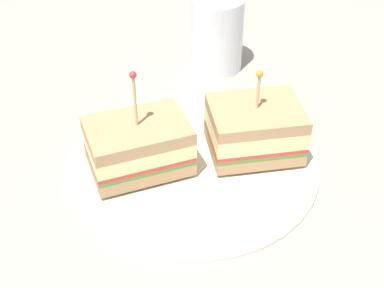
{
  "coord_description": "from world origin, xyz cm",
  "views": [
    {
      "loc": [
        -27.83,
        -34.08,
        38.06
      ],
      "look_at": [
        0.0,
        0.0,
        2.85
      ],
      "focal_mm": 50.6,
      "sensor_mm": 36.0,
      "label": 1
    }
  ],
  "objects_px": {
    "drink_glass": "(217,37)",
    "sandwich_half_front": "(255,129)",
    "plate": "(192,162)",
    "sandwich_half_back": "(139,146)"
  },
  "relations": [
    {
      "from": "plate",
      "to": "sandwich_half_back",
      "type": "relative_size",
      "value": 2.28
    },
    {
      "from": "drink_glass",
      "to": "sandwich_half_front",
      "type": "bearing_deg",
      "value": -119.18
    },
    {
      "from": "plate",
      "to": "sandwich_half_back",
      "type": "distance_m",
      "value": 0.06
    },
    {
      "from": "sandwich_half_front",
      "to": "sandwich_half_back",
      "type": "height_order",
      "value": "sandwich_half_back"
    },
    {
      "from": "sandwich_half_front",
      "to": "drink_glass",
      "type": "xyz_separation_m",
      "value": [
        0.09,
        0.17,
        0.01
      ]
    },
    {
      "from": "plate",
      "to": "drink_glass",
      "type": "xyz_separation_m",
      "value": [
        0.16,
        0.14,
        0.04
      ]
    },
    {
      "from": "sandwich_half_front",
      "to": "sandwich_half_back",
      "type": "relative_size",
      "value": 1.01
    },
    {
      "from": "sandwich_half_front",
      "to": "plate",
      "type": "bearing_deg",
      "value": 154.68
    },
    {
      "from": "plate",
      "to": "drink_glass",
      "type": "bearing_deg",
      "value": 41.75
    },
    {
      "from": "plate",
      "to": "sandwich_half_front",
      "type": "bearing_deg",
      "value": -25.32
    }
  ]
}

